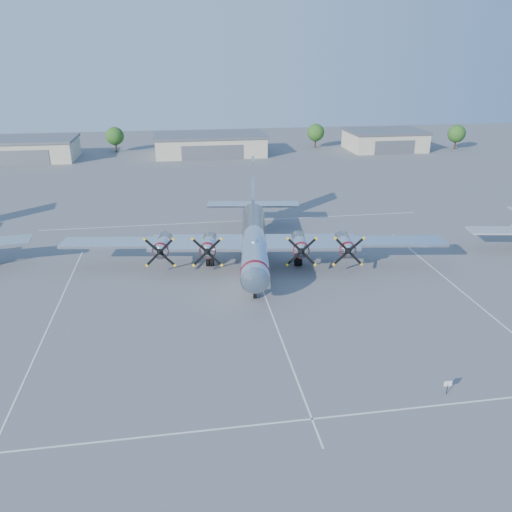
{
  "coord_description": "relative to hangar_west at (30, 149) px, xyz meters",
  "views": [
    {
      "loc": [
        -8.53,
        -50.19,
        24.67
      ],
      "look_at": [
        -0.37,
        2.08,
        3.2
      ],
      "focal_mm": 35.0,
      "sensor_mm": 36.0,
      "label": 1
    }
  ],
  "objects": [
    {
      "name": "tree_west",
      "position": [
        20.0,
        8.04,
        1.51
      ],
      "size": [
        4.8,
        4.8,
        6.64
      ],
      "color": "#382619",
      "rests_on": "ground"
    },
    {
      "name": "tree_east",
      "position": [
        75.0,
        6.04,
        1.51
      ],
      "size": [
        4.8,
        4.8,
        6.64
      ],
      "color": "#382619",
      "rests_on": "ground"
    },
    {
      "name": "tree_far_east",
      "position": [
        113.0,
        -1.96,
        1.51
      ],
      "size": [
        4.8,
        4.8,
        6.64
      ],
      "color": "#382619",
      "rests_on": "ground"
    },
    {
      "name": "parking_lines",
      "position": [
        45.0,
        -83.71,
        -2.71
      ],
      "size": [
        60.0,
        50.08,
        0.01
      ],
      "color": "silver",
      "rests_on": "ground"
    },
    {
      "name": "hangar_east",
      "position": [
        93.0,
        0.0,
        0.0
      ],
      "size": [
        20.6,
        14.6,
        5.4
      ],
      "color": "#BAB394",
      "rests_on": "ground"
    },
    {
      "name": "main_bomber_b29",
      "position": [
        45.41,
        -73.16,
        -2.71
      ],
      "size": [
        51.0,
        38.4,
        10.38
      ],
      "primitive_type": null,
      "rotation": [
        0.0,
        0.0,
        -0.14
      ],
      "color": "white",
      "rests_on": "ground"
    },
    {
      "name": "info_placard",
      "position": [
        56.13,
        -102.78,
        -1.87
      ],
      "size": [
        0.63,
        0.07,
        1.2
      ],
      "rotation": [
        0.0,
        0.0,
        -0.03
      ],
      "color": "black",
      "rests_on": "ground"
    },
    {
      "name": "hangar_center",
      "position": [
        45.0,
        -0.0,
        -0.0
      ],
      "size": [
        28.6,
        14.6,
        5.4
      ],
      "color": "#BAB394",
      "rests_on": "ground"
    },
    {
      "name": "hangar_west",
      "position": [
        0.0,
        0.0,
        0.0
      ],
      "size": [
        22.6,
        14.6,
        5.4
      ],
      "color": "#BAB394",
      "rests_on": "ground"
    },
    {
      "name": "ground",
      "position": [
        45.0,
        -81.96,
        -2.71
      ],
      "size": [
        260.0,
        260.0,
        0.0
      ],
      "primitive_type": "plane",
      "color": "#5A5A5D",
      "rests_on": "ground"
    }
  ]
}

